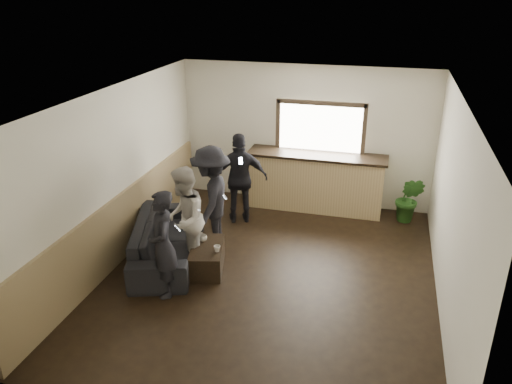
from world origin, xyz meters
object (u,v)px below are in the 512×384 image
(person_a, at_px, (163,244))
(cup_b, at_px, (217,249))
(bar_counter, at_px, (316,178))
(sofa, at_px, (164,239))
(potted_plant, at_px, (409,199))
(person_b, at_px, (184,219))
(coffee_table, at_px, (207,258))
(cup_a, at_px, (203,238))
(person_d, at_px, (240,179))
(person_c, at_px, (211,199))

(person_a, bearing_deg, cup_b, 113.04)
(bar_counter, relative_size, sofa, 1.17)
(sofa, height_order, person_a, person_a)
(potted_plant, distance_m, person_b, 4.32)
(potted_plant, bearing_deg, coffee_table, -140.24)
(coffee_table, height_order, cup_a, cup_a)
(potted_plant, xyz_separation_m, person_d, (-3.07, -0.78, 0.40))
(bar_counter, xyz_separation_m, sofa, (-2.10, -2.59, -0.31))
(sofa, bearing_deg, person_a, -173.20)
(person_b, distance_m, person_c, 0.74)
(person_b, height_order, person_c, person_c)
(coffee_table, distance_m, person_b, 0.73)
(coffee_table, relative_size, potted_plant, 0.96)
(coffee_table, height_order, potted_plant, potted_plant)
(bar_counter, height_order, sofa, bar_counter)
(cup_a, relative_size, potted_plant, 0.14)
(coffee_table, distance_m, person_a, 1.06)
(person_c, bearing_deg, person_d, 164.49)
(coffee_table, relative_size, person_c, 0.49)
(cup_b, bearing_deg, cup_a, 141.54)
(bar_counter, height_order, cup_b, bar_counter)
(bar_counter, xyz_separation_m, cup_b, (-1.09, -2.85, -0.20))
(sofa, relative_size, potted_plant, 2.50)
(cup_b, bearing_deg, coffee_table, 154.36)
(person_c, bearing_deg, person_b, -21.75)
(coffee_table, bearing_deg, bar_counter, 64.69)
(coffee_table, bearing_deg, person_c, 102.42)
(coffee_table, bearing_deg, person_a, -113.87)
(cup_a, relative_size, person_b, 0.08)
(cup_a, xyz_separation_m, cup_b, (0.33, -0.26, -0.00))
(cup_b, relative_size, person_c, 0.06)
(person_b, relative_size, person_d, 0.97)
(bar_counter, relative_size, cup_b, 25.57)
(bar_counter, xyz_separation_m, person_b, (-1.65, -2.76, 0.20))
(person_c, bearing_deg, person_a, -13.76)
(person_a, bearing_deg, bar_counter, 127.02)
(person_a, distance_m, person_b, 0.79)
(person_c, bearing_deg, coffee_table, 6.12)
(sofa, bearing_deg, person_d, -45.25)
(person_c, xyz_separation_m, person_d, (0.18, 1.09, -0.04))
(sofa, xyz_separation_m, person_b, (0.45, -0.17, 0.50))
(coffee_table, distance_m, potted_plant, 4.04)
(coffee_table, distance_m, person_d, 1.91)
(coffee_table, bearing_deg, person_b, -179.08)
(coffee_table, bearing_deg, cup_b, -25.64)
(cup_a, xyz_separation_m, potted_plant, (3.22, 2.42, 0.01))
(sofa, bearing_deg, bar_counter, -57.54)
(person_d, bearing_deg, person_c, 60.69)
(bar_counter, distance_m, potted_plant, 1.81)
(cup_a, distance_m, person_d, 1.69)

